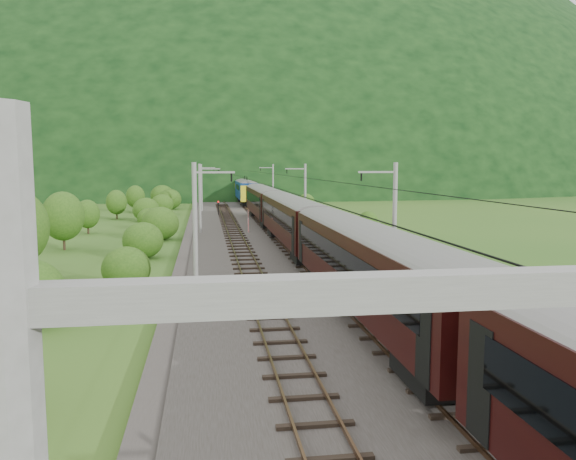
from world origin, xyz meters
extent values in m
plane|color=#2A591C|center=(0.00, 0.00, 0.00)|extent=(600.00, 600.00, 0.00)
cube|color=#38332D|center=(0.00, 10.00, 0.15)|extent=(14.00, 220.00, 0.30)
cube|color=brown|center=(-3.12, 10.00, 0.49)|extent=(0.08, 220.00, 0.15)
cube|color=brown|center=(-1.68, 10.00, 0.49)|extent=(0.08, 220.00, 0.15)
cube|color=black|center=(-2.40, 10.00, 0.36)|extent=(2.40, 220.00, 0.12)
cube|color=brown|center=(1.68, 10.00, 0.49)|extent=(0.08, 220.00, 0.15)
cube|color=brown|center=(3.12, 10.00, 0.49)|extent=(0.08, 220.00, 0.15)
cube|color=black|center=(2.40, 10.00, 0.36)|extent=(2.40, 220.00, 0.12)
cube|color=gray|center=(-5.00, -32.00, 7.70)|extent=(2.40, 0.12, 0.12)
cylinder|color=gray|center=(-6.20, 0.00, 4.30)|extent=(0.28, 0.28, 8.00)
cube|color=gray|center=(-5.00, 0.00, 7.70)|extent=(2.40, 0.12, 0.12)
cylinder|color=black|center=(-4.00, 0.00, 7.40)|extent=(0.10, 0.10, 0.50)
cylinder|color=gray|center=(-6.20, 32.00, 4.30)|extent=(0.28, 0.28, 8.00)
cube|color=gray|center=(-5.00, 32.00, 7.70)|extent=(2.40, 0.12, 0.12)
cylinder|color=black|center=(-4.00, 32.00, 7.40)|extent=(0.10, 0.10, 0.50)
cylinder|color=gray|center=(-6.20, 64.00, 4.30)|extent=(0.28, 0.28, 8.00)
cube|color=gray|center=(-5.00, 64.00, 7.70)|extent=(2.40, 0.12, 0.12)
cylinder|color=black|center=(-4.00, 64.00, 7.40)|extent=(0.10, 0.10, 0.50)
cylinder|color=gray|center=(-6.20, 96.00, 4.30)|extent=(0.28, 0.28, 8.00)
cube|color=gray|center=(-5.00, 96.00, 7.70)|extent=(2.40, 0.12, 0.12)
cylinder|color=black|center=(-4.00, 96.00, 7.40)|extent=(0.10, 0.10, 0.50)
cylinder|color=gray|center=(-6.20, 128.00, 4.30)|extent=(0.28, 0.28, 8.00)
cube|color=gray|center=(-5.00, 128.00, 7.70)|extent=(2.40, 0.12, 0.12)
cylinder|color=black|center=(-4.00, 128.00, 7.40)|extent=(0.10, 0.10, 0.50)
cylinder|color=gray|center=(6.20, 0.00, 4.30)|extent=(0.28, 0.28, 8.00)
cube|color=gray|center=(5.00, 0.00, 7.70)|extent=(2.40, 0.12, 0.12)
cylinder|color=black|center=(4.00, 0.00, 7.40)|extent=(0.10, 0.10, 0.50)
cylinder|color=gray|center=(6.20, 32.00, 4.30)|extent=(0.28, 0.28, 8.00)
cube|color=gray|center=(5.00, 32.00, 7.70)|extent=(2.40, 0.12, 0.12)
cylinder|color=black|center=(4.00, 32.00, 7.40)|extent=(0.10, 0.10, 0.50)
cylinder|color=gray|center=(6.20, 64.00, 4.30)|extent=(0.28, 0.28, 8.00)
cube|color=gray|center=(5.00, 64.00, 7.70)|extent=(2.40, 0.12, 0.12)
cylinder|color=black|center=(4.00, 64.00, 7.40)|extent=(0.10, 0.10, 0.50)
cylinder|color=gray|center=(6.20, 96.00, 4.30)|extent=(0.28, 0.28, 8.00)
cube|color=gray|center=(5.00, 96.00, 7.70)|extent=(2.40, 0.12, 0.12)
cylinder|color=black|center=(4.00, 96.00, 7.40)|extent=(0.10, 0.10, 0.50)
cylinder|color=gray|center=(6.20, 128.00, 4.30)|extent=(0.28, 0.28, 8.00)
cube|color=gray|center=(5.00, 128.00, 7.70)|extent=(2.40, 0.12, 0.12)
cylinder|color=black|center=(4.00, 128.00, 7.40)|extent=(0.10, 0.10, 0.50)
cylinder|color=black|center=(-2.40, 10.00, 7.10)|extent=(0.03, 198.00, 0.03)
cylinder|color=black|center=(2.40, 10.00, 7.10)|extent=(0.03, 198.00, 0.03)
ellipsoid|color=black|center=(0.00, 260.00, 0.00)|extent=(504.00, 360.00, 244.00)
cube|color=black|center=(2.40, -7.45, 3.20)|extent=(3.18, 24.15, 3.29)
cylinder|color=gray|center=(2.40, -7.45, 4.69)|extent=(3.18, 24.03, 3.18)
cube|color=black|center=(0.79, -7.45, 3.60)|extent=(0.05, 21.25, 1.26)
cube|color=black|center=(4.01, -7.45, 3.60)|extent=(0.05, 21.25, 1.26)
cube|color=black|center=(2.40, -15.90, 1.06)|extent=(2.41, 3.51, 0.99)
cube|color=black|center=(2.40, 1.01, 1.06)|extent=(2.41, 3.51, 0.99)
cube|color=black|center=(2.40, 17.74, 3.20)|extent=(3.18, 24.15, 3.29)
cylinder|color=gray|center=(2.40, 17.74, 4.69)|extent=(3.18, 24.03, 3.18)
cube|color=black|center=(0.79, 17.74, 3.60)|extent=(0.05, 21.25, 1.26)
cube|color=black|center=(4.01, 17.74, 3.60)|extent=(0.05, 21.25, 1.26)
cube|color=black|center=(2.40, 9.29, 1.06)|extent=(2.41, 3.51, 0.99)
cube|color=black|center=(2.40, 26.20, 1.06)|extent=(2.41, 3.51, 0.99)
cube|color=black|center=(2.40, 42.93, 3.20)|extent=(3.18, 24.15, 3.29)
cylinder|color=gray|center=(2.40, 42.93, 4.69)|extent=(3.18, 24.03, 3.18)
cube|color=black|center=(0.79, 42.93, 3.60)|extent=(0.05, 21.25, 1.26)
cube|color=black|center=(4.01, 42.93, 3.60)|extent=(0.05, 21.25, 1.26)
cube|color=black|center=(2.40, 34.48, 1.06)|extent=(2.41, 3.51, 0.99)
cube|color=black|center=(2.40, 51.39, 1.06)|extent=(2.41, 3.51, 0.99)
cube|color=navy|center=(2.40, 78.00, 3.20)|extent=(3.18, 19.76, 3.29)
cylinder|color=gray|center=(2.40, 78.00, 4.69)|extent=(3.18, 19.66, 3.18)
cube|color=black|center=(0.79, 78.00, 3.60)|extent=(0.05, 17.39, 1.26)
cube|color=black|center=(4.01, 78.00, 3.60)|extent=(0.05, 17.39, 1.26)
cube|color=black|center=(2.40, 71.09, 1.06)|extent=(2.41, 3.51, 0.99)
cube|color=black|center=(2.40, 84.92, 1.06)|extent=(2.41, 3.51, 0.99)
cube|color=yellow|center=(2.40, 87.68, 2.98)|extent=(3.25, 0.50, 2.96)
cube|color=yellow|center=(2.40, 68.33, 2.98)|extent=(3.25, 0.50, 2.96)
cube|color=black|center=(2.40, 81.00, 5.45)|extent=(0.08, 1.60, 0.99)
cylinder|color=red|center=(-0.62, 31.62, 1.12)|extent=(0.17, 0.17, 1.64)
cylinder|color=red|center=(0.71, 49.60, 0.94)|extent=(0.14, 0.14, 1.28)
cylinder|color=black|center=(-3.57, 55.31, 1.32)|extent=(0.14, 0.14, 2.03)
sphere|color=red|center=(-3.57, 55.31, 2.38)|extent=(0.24, 0.24, 0.24)
ellipsoid|color=#274F15|center=(-14.64, -4.16, 1.70)|extent=(3.78, 3.78, 3.40)
ellipsoid|color=#274F15|center=(-10.75, 3.45, 1.43)|extent=(3.17, 3.17, 2.85)
ellipsoid|color=#274F15|center=(-11.04, 16.13, 1.59)|extent=(3.54, 3.54, 3.18)
ellipsoid|color=#274F15|center=(-10.47, 28.36, 1.82)|extent=(4.04, 4.04, 3.63)
ellipsoid|color=#274F15|center=(-12.68, 39.04, 1.37)|extent=(3.04, 3.04, 2.74)
ellipsoid|color=#274F15|center=(-14.11, 49.31, 1.73)|extent=(3.84, 3.84, 3.46)
ellipsoid|color=#274F15|center=(-12.67, 60.37, 1.69)|extent=(3.77, 3.77, 3.39)
ellipsoid|color=#274F15|center=(-12.07, 71.77, 1.89)|extent=(4.20, 4.20, 3.78)
ellipsoid|color=#274F15|center=(-14.08, 80.65, 2.10)|extent=(4.66, 4.66, 4.20)
ellipsoid|color=#274F15|center=(-14.55, 93.45, 1.21)|extent=(2.68, 2.68, 2.42)
cylinder|color=black|center=(-18.82, 7.78, 1.76)|extent=(0.24, 0.24, 3.51)
ellipsoid|color=#274F15|center=(-18.82, 7.78, 3.76)|extent=(4.52, 4.52, 5.42)
cylinder|color=black|center=(-19.09, 22.25, 1.53)|extent=(0.24, 0.24, 3.06)
ellipsoid|color=#274F15|center=(-19.09, 22.25, 3.28)|extent=(3.93, 3.93, 4.72)
cylinder|color=black|center=(-19.45, 35.32, 1.11)|extent=(0.24, 0.24, 2.21)
ellipsoid|color=#274F15|center=(-19.45, 35.32, 2.37)|extent=(2.84, 2.84, 3.41)
cylinder|color=black|center=(-18.86, 53.51, 1.20)|extent=(0.24, 0.24, 2.41)
ellipsoid|color=#274F15|center=(-18.86, 53.51, 2.58)|extent=(3.10, 3.10, 3.72)
cylinder|color=black|center=(-17.57, 66.18, 1.27)|extent=(0.24, 0.24, 2.53)
ellipsoid|color=#274F15|center=(-17.57, 66.18, 2.72)|extent=(3.26, 3.26, 3.91)
ellipsoid|color=#274F15|center=(10.97, 3.25, 1.14)|extent=(2.54, 2.54, 2.28)
ellipsoid|color=#274F15|center=(12.83, 21.73, 1.05)|extent=(2.33, 2.33, 2.10)
ellipsoid|color=#274F15|center=(14.49, 33.66, 1.10)|extent=(2.44, 2.44, 2.20)
ellipsoid|color=#274F15|center=(12.55, 49.77, 0.87)|extent=(1.93, 1.93, 1.74)
ellipsoid|color=#274F15|center=(11.97, 63.47, 1.41)|extent=(3.14, 3.14, 2.82)
camera|label=1|loc=(-5.56, -33.76, 8.12)|focal=35.00mm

